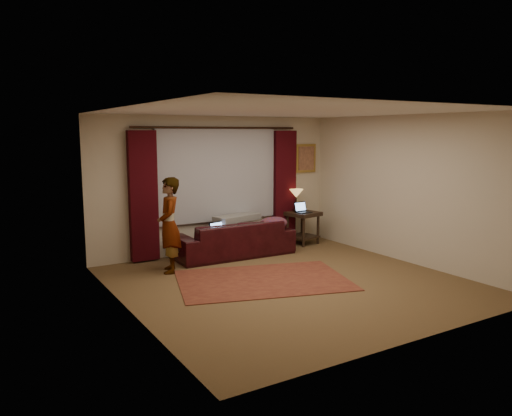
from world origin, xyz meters
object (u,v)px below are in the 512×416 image
at_px(end_table, 303,228).
at_px(sofa, 233,232).
at_px(laptop_sofa, 221,229).
at_px(laptop_table, 304,207).
at_px(person, 169,225).
at_px(tiffany_lamp, 296,200).

bearing_deg(end_table, sofa, -174.89).
bearing_deg(end_table, laptop_sofa, -172.04).
relative_size(laptop_table, person, 0.21).
xyz_separation_m(end_table, tiffany_lamp, (-0.08, 0.13, 0.57)).
distance_m(tiffany_lamp, laptop_table, 0.26).
distance_m(laptop_sofa, laptop_table, 2.02).
bearing_deg(person, end_table, 119.71).
relative_size(sofa, end_table, 3.35).
distance_m(end_table, tiffany_lamp, 0.59).
height_order(laptop_sofa, laptop_table, laptop_table).
distance_m(sofa, laptop_sofa, 0.38).
relative_size(end_table, laptop_table, 2.06).
distance_m(sofa, end_table, 1.73).
relative_size(tiffany_lamp, person, 0.29).
bearing_deg(end_table, tiffany_lamp, 121.20).
relative_size(laptop_sofa, tiffany_lamp, 0.72).
bearing_deg(laptop_table, person, -175.54).
distance_m(laptop_table, person, 3.13).
relative_size(laptop_sofa, person, 0.21).
bearing_deg(laptop_table, end_table, 54.70).
height_order(sofa, laptop_sofa, sofa).
height_order(tiffany_lamp, person, person).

